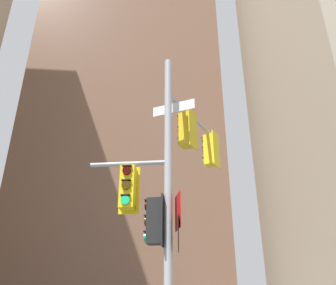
# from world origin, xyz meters

# --- Properties ---
(building_mid_block) EXTENTS (16.09, 16.09, 43.12)m
(building_mid_block) POSITION_xyz_m (-2.03, 24.24, 21.56)
(building_mid_block) COLOR brown
(building_mid_block) RESTS_ON ground
(signal_pole_assembly) EXTENTS (3.69, 2.74, 8.34)m
(signal_pole_assembly) POSITION_xyz_m (0.15, 0.52, 5.05)
(signal_pole_assembly) COLOR #9EA0A3
(signal_pole_assembly) RESTS_ON ground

